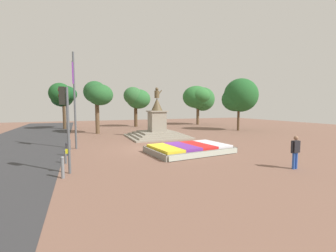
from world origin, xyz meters
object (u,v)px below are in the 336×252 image
(kerb_bollard_south, at_px, (63,167))
(kerb_bollard_north, at_px, (70,144))
(traffic_light_near_crossing, at_px, (65,115))
(flower_planter, at_px, (190,149))
(banner_pole, at_px, (75,99))
(pedestrian_with_handbag, at_px, (295,150))
(kerb_bollard_mid_a, at_px, (65,156))
(statue_monument, at_px, (157,128))
(kerb_bollard_mid_b, at_px, (67,149))

(kerb_bollard_south, height_order, kerb_bollard_north, kerb_bollard_south)
(traffic_light_near_crossing, height_order, kerb_bollard_south, traffic_light_near_crossing)
(flower_planter, height_order, banner_pole, banner_pole)
(pedestrian_with_handbag, distance_m, kerb_bollard_mid_a, 11.90)
(statue_monument, height_order, kerb_bollard_mid_a, statue_monument)
(kerb_bollard_mid_b, bearing_deg, pedestrian_with_handbag, -35.10)
(traffic_light_near_crossing, relative_size, kerb_bollard_south, 4.11)
(kerb_bollard_north, bearing_deg, kerb_bollard_mid_a, -91.26)
(kerb_bollard_south, bearing_deg, kerb_bollard_north, 89.43)
(banner_pole, distance_m, kerb_bollard_north, 3.29)
(kerb_bollard_mid_b, xyz_separation_m, kerb_bollard_north, (0.11, 2.12, -0.05))
(kerb_bollard_south, distance_m, kerb_bollard_mid_a, 2.72)
(statue_monument, distance_m, kerb_bollard_mid_a, 11.49)
(banner_pole, relative_size, kerb_bollard_mid_a, 9.18)
(traffic_light_near_crossing, xyz_separation_m, pedestrian_with_handbag, (10.43, -3.31, -1.76))
(pedestrian_with_handbag, bearing_deg, kerb_bollard_mid_a, 153.09)
(traffic_light_near_crossing, distance_m, kerb_bollard_mid_b, 4.74)
(kerb_bollard_north, bearing_deg, flower_planter, -28.46)
(traffic_light_near_crossing, height_order, banner_pole, banner_pole)
(flower_planter, bearing_deg, banner_pole, 149.16)
(kerb_bollard_mid_a, xyz_separation_m, kerb_bollard_mid_b, (-0.02, 2.09, 0.05))
(statue_monument, xyz_separation_m, kerb_bollard_north, (-7.97, -3.97, -0.49))
(kerb_bollard_south, xyz_separation_m, kerb_bollard_mid_a, (-0.02, 2.72, -0.11))
(banner_pole, bearing_deg, statue_monument, 26.68)
(flower_planter, distance_m, kerb_bollard_south, 8.12)
(flower_planter, height_order, kerb_bollard_south, kerb_bollard_south)
(kerb_bollard_mid_a, relative_size, kerb_bollard_mid_b, 0.89)
(statue_monument, bearing_deg, kerb_bollard_south, -126.39)
(kerb_bollard_south, relative_size, kerb_bollard_mid_b, 1.13)
(pedestrian_with_handbag, distance_m, kerb_bollard_south, 10.92)
(statue_monument, bearing_deg, flower_planter, -93.12)
(kerb_bollard_mid_a, height_order, kerb_bollard_mid_b, kerb_bollard_mid_b)
(pedestrian_with_handbag, height_order, kerb_bollard_north, pedestrian_with_handbag)
(kerb_bollard_south, bearing_deg, kerb_bollard_mid_a, 90.48)
(statue_monument, xyz_separation_m, kerb_bollard_mid_a, (-8.06, -8.18, -0.49))
(flower_planter, distance_m, kerb_bollard_mid_a, 7.62)
(pedestrian_with_handbag, bearing_deg, kerb_bollard_north, 137.62)
(flower_planter, bearing_deg, kerb_bollard_south, -159.42)
(kerb_bollard_north, bearing_deg, traffic_light_near_crossing, -89.25)
(traffic_light_near_crossing, xyz_separation_m, banner_pole, (0.32, 6.45, 0.95))
(traffic_light_near_crossing, height_order, kerb_bollard_north, traffic_light_near_crossing)
(statue_monument, relative_size, traffic_light_near_crossing, 1.44)
(flower_planter, bearing_deg, statue_monument, 86.88)
(traffic_light_near_crossing, bearing_deg, kerb_bollard_south, -103.12)
(statue_monument, distance_m, traffic_light_near_crossing, 13.06)
(flower_planter, xyz_separation_m, kerb_bollard_mid_b, (-7.64, 1.96, 0.20))
(traffic_light_near_crossing, relative_size, kerb_bollard_mid_a, 5.23)
(kerb_bollard_mid_a, bearing_deg, pedestrian_with_handbag, -26.91)
(banner_pole, bearing_deg, traffic_light_near_crossing, -92.88)
(traffic_light_near_crossing, bearing_deg, kerb_bollard_north, 90.75)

